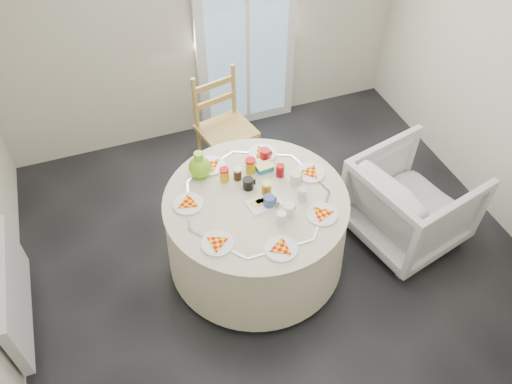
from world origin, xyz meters
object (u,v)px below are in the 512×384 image
object	(u,v)px
wooden_chair	(227,133)
armchair	(411,201)
table	(256,230)
green_pitcher	(199,162)
radiator	(14,292)

from	to	relation	value
wooden_chair	armchair	size ratio (longest dim) A/B	1.20
table	green_pitcher	bearing A→B (deg)	129.82
radiator	green_pitcher	bearing A→B (deg)	12.52
green_pitcher	table	bearing A→B (deg)	-53.43
table	armchair	size ratio (longest dim) A/B	1.64
radiator	green_pitcher	size ratio (longest dim) A/B	4.52
armchair	green_pitcher	distance (m)	1.76
green_pitcher	wooden_chair	bearing A→B (deg)	56.17
radiator	wooden_chair	bearing A→B (deg)	28.98
wooden_chair	armchair	bearing A→B (deg)	-60.22
wooden_chair	green_pitcher	xyz separation A→B (m)	(-0.43, -0.73, 0.40)
green_pitcher	armchair	bearing A→B (deg)	-21.85
table	wooden_chair	distance (m)	1.11
radiator	wooden_chair	size ratio (longest dim) A/B	0.97
radiator	armchair	world-z (taller)	armchair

